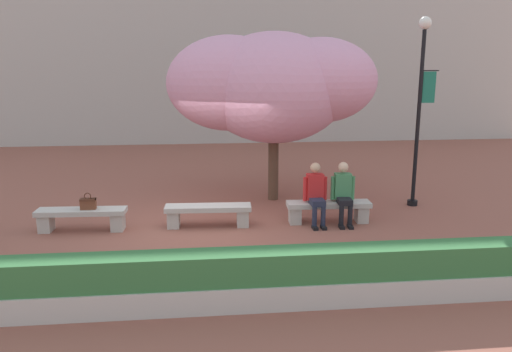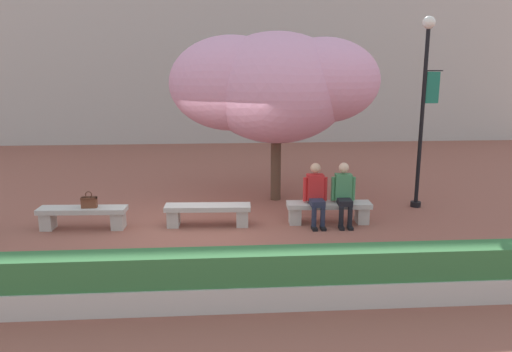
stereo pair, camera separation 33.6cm
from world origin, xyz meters
TOP-DOWN VIEW (x-y plane):
  - ground_plane at (0.00, 0.00)m, footprint 100.00×100.00m
  - building_facade at (0.00, 12.93)m, footprint 28.00×4.00m
  - stone_bench_west_end at (-2.53, 0.00)m, footprint 1.78×0.50m
  - stone_bench_near_west at (0.00, 0.00)m, footprint 1.78×0.50m
  - stone_bench_center at (2.53, 0.00)m, footprint 1.78×0.50m
  - person_seated_left at (2.24, -0.05)m, footprint 0.51×0.69m
  - person_seated_right at (2.82, -0.05)m, footprint 0.51×0.70m
  - handbag at (-2.38, -0.02)m, footprint 0.30×0.15m
  - cherry_tree_main at (1.56, 1.92)m, footprint 4.87×3.77m
  - lamp_post_with_banner at (4.86, 1.08)m, footprint 0.54×0.28m
  - planter_hedge_foreground at (0.00, -3.53)m, footprint 9.55×0.50m

SIDE VIEW (x-z plane):
  - ground_plane at x=0.00m, z-range 0.00..0.00m
  - stone_bench_west_end at x=-2.53m, z-range 0.08..0.53m
  - stone_bench_near_west at x=0.00m, z-range 0.08..0.53m
  - stone_bench_center at x=2.53m, z-range 0.08..0.53m
  - planter_hedge_foreground at x=0.00m, z-range -0.01..0.79m
  - handbag at x=-2.38m, z-range 0.41..0.75m
  - person_seated_left at x=2.24m, z-range 0.05..1.34m
  - person_seated_right at x=2.82m, z-range 0.05..1.34m
  - lamp_post_with_banner at x=4.86m, z-range 0.42..4.72m
  - cherry_tree_main at x=1.56m, z-range 0.78..4.81m
  - building_facade at x=0.00m, z-range 0.00..10.87m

